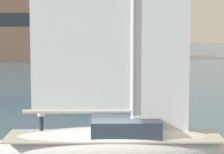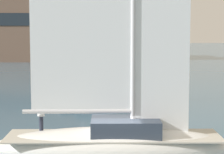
% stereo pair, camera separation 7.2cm
% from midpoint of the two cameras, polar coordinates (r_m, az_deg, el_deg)
% --- Properties ---
extents(waterfront_building, '(30.70, 16.51, 16.35)m').
position_cam_midpoint_polar(waterfront_building, '(97.32, -12.00, 7.04)').
color(waterfront_building, brown).
rests_on(waterfront_building, ground).
extents(sailboat_main, '(11.55, 3.33, 15.83)m').
position_cam_midpoint_polar(sailboat_main, '(20.71, 0.32, -8.54)').
color(sailboat_main, white).
rests_on(sailboat_main, ground).
extents(sailboat_moored_near_marina, '(6.06, 3.10, 8.04)m').
position_cam_midpoint_polar(sailboat_moored_near_marina, '(38.16, -3.17, -2.80)').
color(sailboat_moored_near_marina, '#232328').
rests_on(sailboat_moored_near_marina, ground).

